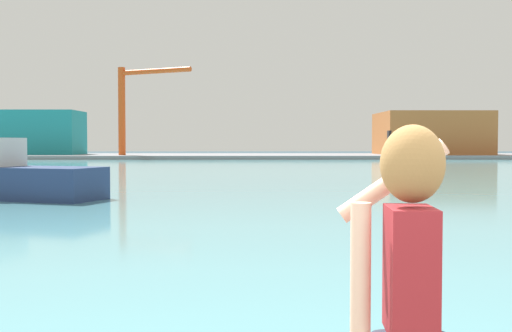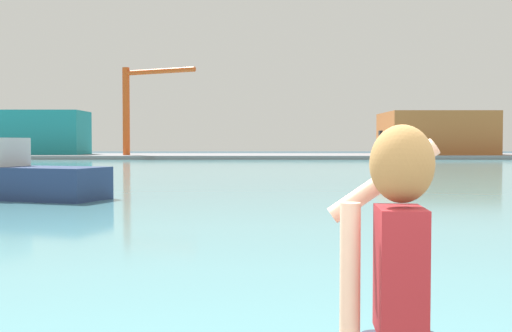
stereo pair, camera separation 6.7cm
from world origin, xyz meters
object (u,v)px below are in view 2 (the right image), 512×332
object	(u,v)px
boat_moored	(5,176)
port_crane	(138,99)
warehouse_left	(30,133)
warehouse_right	(437,133)
person_photographer	(399,279)

from	to	relation	value
boat_moored	port_crane	bearing A→B (deg)	115.27
boat_moored	port_crane	size ratio (longest dim) A/B	0.72
boat_moored	warehouse_left	size ratio (longest dim) A/B	0.53
warehouse_left	port_crane	size ratio (longest dim) A/B	1.37
boat_moored	warehouse_right	bearing A→B (deg)	80.83
boat_moored	warehouse_left	xyz separation A→B (m)	(-23.76, 68.45, 2.86)
boat_moored	warehouse_right	distance (m)	78.10
person_photographer	warehouse_left	size ratio (longest dim) A/B	0.10
person_photographer	warehouse_left	bearing A→B (deg)	25.49
warehouse_right	port_crane	bearing A→B (deg)	-171.89
person_photographer	boat_moored	size ratio (longest dim) A/B	0.19
warehouse_left	warehouse_right	bearing A→B (deg)	0.00
person_photographer	warehouse_right	world-z (taller)	warehouse_right
warehouse_left	warehouse_right	distance (m)	61.24
person_photographer	port_crane	xyz separation A→B (m)	(-17.41, 85.70, 6.63)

